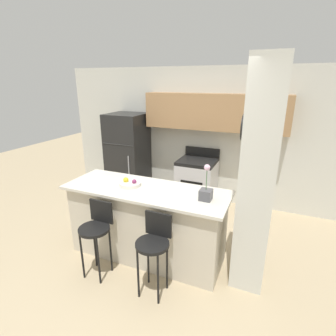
{
  "coord_description": "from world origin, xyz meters",
  "views": [
    {
      "loc": [
        1.47,
        -2.72,
        2.3
      ],
      "look_at": [
        0.0,
        0.73,
        1.04
      ],
      "focal_mm": 28.0,
      "sensor_mm": 36.0,
      "label": 1
    }
  ],
  "objects_px": {
    "fruit_bowl": "(130,184)",
    "refrigerator": "(128,155)",
    "bar_stool_right": "(154,244)",
    "stove_range": "(197,182)",
    "bar_stool_left": "(96,229)",
    "trash_bin": "(148,194)",
    "orchid_vase": "(206,191)"
  },
  "relations": [
    {
      "from": "bar_stool_left",
      "to": "orchid_vase",
      "type": "bearing_deg",
      "value": 24.11
    },
    {
      "from": "refrigerator",
      "to": "fruit_bowl",
      "type": "height_order",
      "value": "refrigerator"
    },
    {
      "from": "refrigerator",
      "to": "fruit_bowl",
      "type": "distance_m",
      "value": 2.04
    },
    {
      "from": "bar_stool_right",
      "to": "fruit_bowl",
      "type": "bearing_deg",
      "value": 137.96
    },
    {
      "from": "stove_range",
      "to": "bar_stool_left",
      "type": "xyz_separation_m",
      "value": [
        -0.54,
        -2.3,
        0.16
      ]
    },
    {
      "from": "trash_bin",
      "to": "bar_stool_right",
      "type": "bearing_deg",
      "value": -61.04
    },
    {
      "from": "bar_stool_right",
      "to": "orchid_vase",
      "type": "bearing_deg",
      "value": 51.89
    },
    {
      "from": "stove_range",
      "to": "fruit_bowl",
      "type": "distance_m",
      "value": 1.88
    },
    {
      "from": "fruit_bowl",
      "to": "trash_bin",
      "type": "height_order",
      "value": "fruit_bowl"
    },
    {
      "from": "stove_range",
      "to": "bar_stool_right",
      "type": "distance_m",
      "value": 2.31
    },
    {
      "from": "bar_stool_left",
      "to": "refrigerator",
      "type": "bearing_deg",
      "value": 112.35
    },
    {
      "from": "stove_range",
      "to": "bar_stool_left",
      "type": "distance_m",
      "value": 2.36
    },
    {
      "from": "refrigerator",
      "to": "trash_bin",
      "type": "xyz_separation_m",
      "value": [
        0.58,
        -0.25,
        -0.65
      ]
    },
    {
      "from": "bar_stool_right",
      "to": "orchid_vase",
      "type": "distance_m",
      "value": 0.82
    },
    {
      "from": "refrigerator",
      "to": "fruit_bowl",
      "type": "xyz_separation_m",
      "value": [
        1.09,
        -1.71,
        0.18
      ]
    },
    {
      "from": "refrigerator",
      "to": "orchid_vase",
      "type": "bearing_deg",
      "value": -39.51
    },
    {
      "from": "fruit_bowl",
      "to": "trash_bin",
      "type": "relative_size",
      "value": 0.73
    },
    {
      "from": "stove_range",
      "to": "fruit_bowl",
      "type": "relative_size",
      "value": 3.84
    },
    {
      "from": "refrigerator",
      "to": "bar_stool_right",
      "type": "distance_m",
      "value": 2.83
    },
    {
      "from": "bar_stool_left",
      "to": "trash_bin",
      "type": "relative_size",
      "value": 2.47
    },
    {
      "from": "stove_range",
      "to": "trash_bin",
      "type": "bearing_deg",
      "value": -162.21
    },
    {
      "from": "refrigerator",
      "to": "bar_stool_right",
      "type": "relative_size",
      "value": 1.8
    },
    {
      "from": "refrigerator",
      "to": "bar_stool_left",
      "type": "height_order",
      "value": "refrigerator"
    },
    {
      "from": "refrigerator",
      "to": "bar_stool_right",
      "type": "bearing_deg",
      "value": -53.19
    },
    {
      "from": "fruit_bowl",
      "to": "refrigerator",
      "type": "bearing_deg",
      "value": 122.34
    },
    {
      "from": "refrigerator",
      "to": "fruit_bowl",
      "type": "relative_size",
      "value": 6.05
    },
    {
      "from": "bar_stool_left",
      "to": "orchid_vase",
      "type": "height_order",
      "value": "orchid_vase"
    },
    {
      "from": "refrigerator",
      "to": "trash_bin",
      "type": "bearing_deg",
      "value": -23.39
    },
    {
      "from": "orchid_vase",
      "to": "refrigerator",
      "type": "bearing_deg",
      "value": 140.49
    },
    {
      "from": "bar_stool_left",
      "to": "stove_range",
      "type": "bearing_deg",
      "value": 76.76
    },
    {
      "from": "stove_range",
      "to": "fruit_bowl",
      "type": "bearing_deg",
      "value": -102.39
    },
    {
      "from": "stove_range",
      "to": "refrigerator",
      "type": "bearing_deg",
      "value": -178.62
    }
  ]
}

